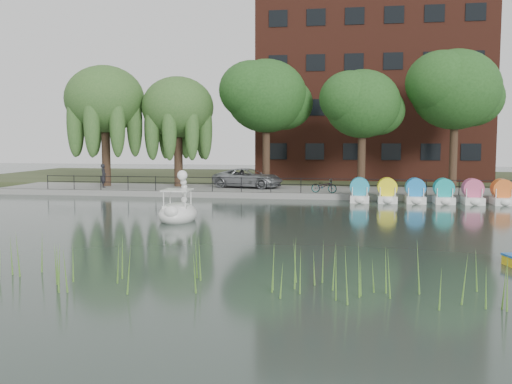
% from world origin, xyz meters
% --- Properties ---
extents(ground_plane, '(120.00, 120.00, 0.00)m').
position_xyz_m(ground_plane, '(0.00, 0.00, 0.00)').
color(ground_plane, '#3B4A43').
extents(promenade, '(40.00, 6.00, 0.40)m').
position_xyz_m(promenade, '(0.00, 16.00, 0.20)').
color(promenade, gray).
rests_on(promenade, ground_plane).
extents(kerb, '(40.00, 0.25, 0.40)m').
position_xyz_m(kerb, '(0.00, 13.05, 0.20)').
color(kerb, gray).
rests_on(kerb, ground_plane).
extents(land_strip, '(60.00, 22.00, 0.36)m').
position_xyz_m(land_strip, '(0.00, 30.00, 0.18)').
color(land_strip, '#47512D').
rests_on(land_strip, ground_plane).
extents(railing, '(32.00, 0.05, 1.00)m').
position_xyz_m(railing, '(0.00, 13.25, 1.15)').
color(railing, black).
rests_on(railing, promenade).
extents(apartment_building, '(20.00, 10.07, 18.00)m').
position_xyz_m(apartment_building, '(7.00, 29.97, 9.36)').
color(apartment_building, '#4C1E16').
rests_on(apartment_building, land_strip).
extents(willow_left, '(5.88, 5.88, 9.01)m').
position_xyz_m(willow_left, '(-13.00, 16.50, 6.87)').
color(willow_left, '#473323').
rests_on(willow_left, promenade).
extents(willow_mid, '(5.32, 5.32, 8.15)m').
position_xyz_m(willow_mid, '(-7.50, 17.00, 6.25)').
color(willow_mid, '#473323').
rests_on(willow_mid, promenade).
extents(broadleaf_center, '(6.00, 6.00, 9.25)m').
position_xyz_m(broadleaf_center, '(-1.00, 18.00, 7.06)').
color(broadleaf_center, '#473323').
rests_on(broadleaf_center, promenade).
extents(broadleaf_right, '(5.40, 5.40, 8.32)m').
position_xyz_m(broadleaf_right, '(6.00, 17.50, 6.39)').
color(broadleaf_right, '#473323').
rests_on(broadleaf_right, promenade).
extents(broadleaf_far, '(6.30, 6.30, 9.71)m').
position_xyz_m(broadleaf_far, '(12.50, 18.50, 7.40)').
color(broadleaf_far, '#473323').
rests_on(broadleaf_far, promenade).
extents(minivan, '(3.89, 6.26, 1.62)m').
position_xyz_m(minivan, '(-2.12, 16.64, 1.21)').
color(minivan, gray).
rests_on(minivan, promenade).
extents(bicycle, '(0.96, 1.81, 1.00)m').
position_xyz_m(bicycle, '(3.50, 13.55, 0.90)').
color(bicycle, gray).
rests_on(bicycle, promenade).
extents(pedestrian, '(0.76, 0.86, 1.98)m').
position_xyz_m(pedestrian, '(-12.61, 15.09, 1.39)').
color(pedestrian, black).
rests_on(pedestrian, promenade).
extents(swan_boat, '(1.90, 2.99, 2.41)m').
position_xyz_m(swan_boat, '(-3.07, 2.36, 0.53)').
color(swan_boat, white).
rests_on(swan_boat, ground_plane).
extents(pedal_boat_row, '(11.35, 1.70, 1.40)m').
position_xyz_m(pedal_boat_row, '(10.89, 12.09, 0.61)').
color(pedal_boat_row, white).
rests_on(pedal_boat_row, ground_plane).
extents(reed_bank, '(24.00, 2.40, 1.20)m').
position_xyz_m(reed_bank, '(2.00, -9.50, 0.60)').
color(reed_bank, '#669938').
rests_on(reed_bank, ground_plane).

